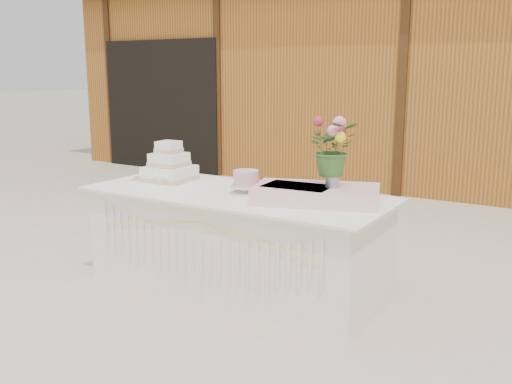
% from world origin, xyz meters
% --- Properties ---
extents(ground, '(80.00, 80.00, 0.00)m').
position_xyz_m(ground, '(0.00, 0.00, 0.00)').
color(ground, beige).
rests_on(ground, ground).
extents(barn, '(12.60, 4.60, 3.30)m').
position_xyz_m(barn, '(-0.01, 5.99, 1.68)').
color(barn, '#A36122').
rests_on(barn, ground).
extents(cake_table, '(2.40, 1.00, 0.77)m').
position_xyz_m(cake_table, '(0.00, -0.00, 0.39)').
color(cake_table, white).
rests_on(cake_table, ground).
extents(wedding_cake, '(0.39, 0.39, 0.34)m').
position_xyz_m(wedding_cake, '(-0.75, 0.11, 0.88)').
color(wedding_cake, white).
rests_on(wedding_cake, cake_table).
extents(pink_cake_stand, '(0.25, 0.25, 0.18)m').
position_xyz_m(pink_cake_stand, '(0.09, 0.01, 0.87)').
color(pink_cake_stand, silver).
rests_on(pink_cake_stand, cake_table).
extents(satin_runner, '(0.99, 0.76, 0.11)m').
position_xyz_m(satin_runner, '(0.67, 0.04, 0.83)').
color(satin_runner, beige).
rests_on(satin_runner, cake_table).
extents(flower_vase, '(0.10, 0.10, 0.13)m').
position_xyz_m(flower_vase, '(0.77, 0.07, 0.95)').
color(flower_vase, '#A5A5A9').
rests_on(flower_vase, satin_runner).
extents(bouquet, '(0.46, 0.44, 0.39)m').
position_xyz_m(bouquet, '(0.77, 0.07, 1.21)').
color(bouquet, '#345C24').
rests_on(bouquet, flower_vase).
extents(loose_flowers, '(0.23, 0.40, 0.02)m').
position_xyz_m(loose_flowers, '(-1.05, 0.13, 0.78)').
color(loose_flowers, '#CC7D94').
rests_on(loose_flowers, cake_table).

